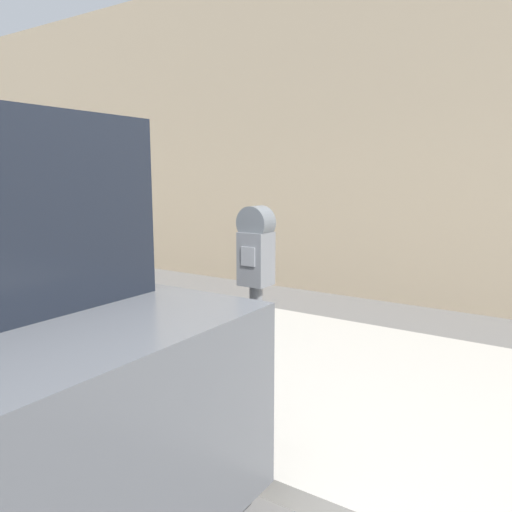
% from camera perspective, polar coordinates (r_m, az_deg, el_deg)
% --- Properties ---
extents(sidewalk, '(24.00, 2.80, 0.13)m').
position_cam_1_polar(sidewalk, '(4.10, 6.19, -13.52)').
color(sidewalk, '#BCB7AD').
rests_on(sidewalk, ground_plane).
extents(building_facade, '(24.00, 0.30, 4.53)m').
position_cam_1_polar(building_facade, '(6.67, 19.12, 14.07)').
color(building_facade, tan).
rests_on(building_facade, ground_plane).
extents(parking_meter, '(0.19, 0.16, 1.35)m').
position_cam_1_polar(parking_meter, '(2.78, -0.00, -3.16)').
color(parking_meter, slate).
rests_on(parking_meter, sidewalk).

